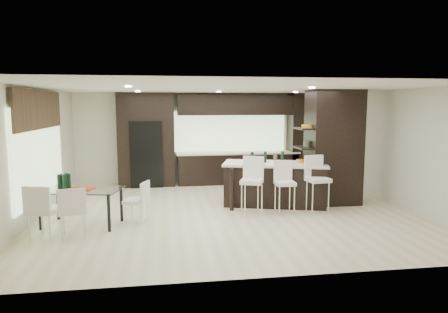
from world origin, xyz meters
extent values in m
plane|color=beige|center=(0.00, 0.00, 0.00)|extent=(8.00, 8.00, 0.00)
cube|color=silver|center=(0.00, 3.50, 1.35)|extent=(8.00, 0.02, 2.70)
cube|color=silver|center=(-4.00, 0.00, 1.35)|extent=(0.02, 7.00, 2.70)
cube|color=silver|center=(4.00, 0.00, 1.35)|extent=(0.02, 7.00, 2.70)
cube|color=white|center=(0.00, 0.00, 2.70)|extent=(8.00, 7.00, 0.02)
cube|color=#B2D199|center=(-3.96, 0.20, 1.35)|extent=(0.04, 3.20, 1.90)
cube|color=#B2D199|center=(0.60, 3.46, 1.55)|extent=(3.40, 0.04, 1.20)
cube|color=brown|center=(-3.93, 0.20, 2.25)|extent=(0.08, 3.00, 0.80)
cube|color=white|center=(0.00, 0.25, 2.68)|extent=(4.00, 3.00, 0.02)
cube|color=black|center=(0.50, 3.17, 1.35)|extent=(6.80, 0.68, 2.70)
cube|color=black|center=(-1.90, 3.12, 0.95)|extent=(0.90, 0.68, 1.90)
cube|color=black|center=(2.60, 0.40, 1.35)|extent=(1.20, 0.80, 2.70)
cube|color=black|center=(1.19, 0.45, 0.50)|extent=(2.59, 1.65, 1.00)
cube|color=white|center=(0.45, -0.39, 0.51)|extent=(0.58, 0.58, 1.01)
cube|color=white|center=(1.19, -0.37, 0.46)|extent=(0.42, 0.42, 0.92)
cube|color=white|center=(1.93, -0.39, 0.50)|extent=(0.51, 0.51, 1.01)
cube|color=black|center=(1.30, 1.75, 0.25)|extent=(1.39, 0.77, 0.50)
cube|color=white|center=(-2.99, -0.64, 0.36)|extent=(1.65, 1.16, 0.72)
cube|color=white|center=(-2.99, -1.37, 0.43)|extent=(0.52, 0.52, 0.86)
cube|color=white|center=(-3.45, -1.38, 0.45)|extent=(0.61, 0.61, 0.91)
cube|color=white|center=(-1.95, -0.64, 0.39)|extent=(0.53, 0.53, 0.78)
camera|label=1|loc=(-1.33, -8.56, 2.34)|focal=32.00mm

